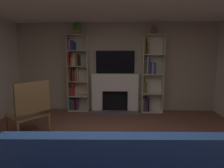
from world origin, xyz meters
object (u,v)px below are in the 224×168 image
Objects in this scene: fireplace at (115,91)px; tv at (115,62)px; vase_with_flowers at (154,30)px; potted_plant at (77,28)px; coffee_table at (123,161)px; bookshelf_left at (76,74)px; armchair at (29,109)px; bookshelf_right at (150,75)px.

tv is (0.00, 0.10, 0.83)m from fireplace.
tv is 3.39× the size of vase_with_flowers.
coffee_table is (1.26, -3.39, -1.96)m from potted_plant.
vase_with_flowers is at bearing -0.89° from bookshelf_left.
coffee_table is at bearing -86.51° from fireplace.
armchair is at bearing -144.92° from vase_with_flowers.
potted_plant is at bearing -173.51° from tv.
vase_with_flowers is 0.36× the size of coffee_table.
tv is at bearing 93.40° from coffee_table.
vase_with_flowers is at bearing -6.49° from tv.
tv is at bearing 174.53° from bookshelf_right.
tv is at bearing 50.94° from armchair.
armchair is at bearing 140.61° from coffee_table.
vase_with_flowers reaches higher than fireplace.
fireplace is at bearing -0.49° from bookshelf_left.
coffee_table is (0.21, -3.51, -1.03)m from tv.
bookshelf_left is (-1.12, -0.09, -0.34)m from tv.
potted_plant is (0.07, -0.03, 1.27)m from bookshelf_left.
fireplace is 1.22m from bookshelf_left.
armchair is (-1.62, -1.91, -0.02)m from fireplace.
potted_plant is 0.29× the size of armchair.
armchair is (-2.61, -1.91, -0.48)m from bookshelf_right.
potted_plant is (-2.04, -0.03, 1.30)m from bookshelf_right.
potted_plant reaches higher than bookshelf_right.
potted_plant is at bearing 73.15° from armchair.
coffee_table is at bearing -104.05° from vase_with_flowers.
vase_with_flowers is at bearing -1.31° from fireplace.
bookshelf_left is at bearing 75.30° from armchair.
bookshelf_left is (-1.12, 0.01, 0.49)m from fireplace.
coffee_table is (-0.78, -3.41, -0.66)m from bookshelf_right.
fireplace is 0.65× the size of bookshelf_left.
bookshelf_right is at bearing -5.47° from tv.
bookshelf_left is 6.70× the size of vase_with_flowers.
coffee_table is at bearing -68.75° from bookshelf_left.
tv is 3.40× the size of potted_plant.
bookshelf_left is 1.00× the size of bookshelf_right.
fireplace is at bearing -90.00° from tv.
tv is 1.18m from bookshelf_left.
bookshelf_left is 2.04m from armchair.
vase_with_flowers is (0.07, -0.03, 1.23)m from bookshelf_right.
tv is 3.66m from coffee_table.
armchair is 2.38m from coffee_table.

